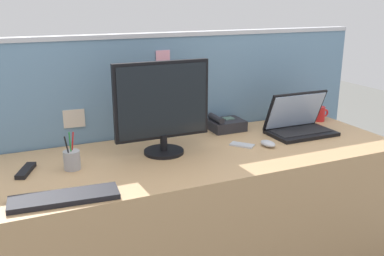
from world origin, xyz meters
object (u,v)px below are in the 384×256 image
(desktop_monitor, at_px, (162,105))
(cell_phone_silver_slab, at_px, (242,145))
(laptop, at_px, (299,123))
(computer_mouse_right_hand, at_px, (268,144))
(keyboard_main, at_px, (64,198))
(desk_phone, at_px, (226,124))
(coffee_mug, at_px, (319,114))
(pen_cup, at_px, (72,160))
(tv_remote, at_px, (26,171))

(desktop_monitor, bearing_deg, cell_phone_silver_slab, -10.30)
(laptop, bearing_deg, computer_mouse_right_hand, -156.62)
(laptop, height_order, computer_mouse_right_hand, laptop)
(keyboard_main, bearing_deg, laptop, 18.95)
(cell_phone_silver_slab, bearing_deg, desk_phone, 39.20)
(laptop, relative_size, coffee_mug, 3.31)
(desktop_monitor, xyz_separation_m, computer_mouse_right_hand, (0.55, -0.14, -0.23))
(desk_phone, relative_size, computer_mouse_right_hand, 2.01)
(desktop_monitor, xyz_separation_m, keyboard_main, (-0.55, -0.36, -0.24))
(computer_mouse_right_hand, xyz_separation_m, coffee_mug, (0.59, 0.30, 0.03))
(keyboard_main, relative_size, pen_cup, 2.32)
(keyboard_main, distance_m, tv_remote, 0.38)
(pen_cup, height_order, tv_remote, pen_cup)
(desktop_monitor, distance_m, keyboard_main, 0.70)
(desk_phone, distance_m, tv_remote, 1.17)
(desktop_monitor, xyz_separation_m, coffee_mug, (1.14, 0.16, -0.20))
(tv_remote, bearing_deg, computer_mouse_right_hand, 15.20)
(desktop_monitor, bearing_deg, coffee_mug, 7.85)
(desk_phone, relative_size, tv_remote, 1.18)
(desktop_monitor, height_order, tv_remote, desktop_monitor)
(pen_cup, bearing_deg, cell_phone_silver_slab, -2.46)
(keyboard_main, bearing_deg, coffee_mug, 21.93)
(coffee_mug, bearing_deg, laptop, -150.31)
(desk_phone, xyz_separation_m, tv_remote, (-1.15, -0.22, -0.03))
(desktop_monitor, xyz_separation_m, laptop, (0.84, -0.01, -0.19))
(desk_phone, bearing_deg, pen_cup, -164.68)
(keyboard_main, distance_m, cell_phone_silver_slab, 1.01)
(keyboard_main, relative_size, computer_mouse_right_hand, 4.22)
(cell_phone_silver_slab, bearing_deg, laptop, -30.83)
(desktop_monitor, height_order, coffee_mug, desktop_monitor)
(desktop_monitor, relative_size, tv_remote, 2.91)
(laptop, bearing_deg, pen_cup, -178.76)
(pen_cup, bearing_deg, coffee_mug, 6.97)
(laptop, relative_size, cell_phone_silver_slab, 2.99)
(pen_cup, bearing_deg, laptop, 1.24)
(desk_phone, distance_m, coffee_mug, 0.66)
(tv_remote, relative_size, coffee_mug, 1.49)
(desk_phone, relative_size, pen_cup, 1.10)
(pen_cup, bearing_deg, computer_mouse_right_hand, -5.61)
(keyboard_main, bearing_deg, pen_cup, 80.35)
(desk_phone, xyz_separation_m, keyboard_main, (-1.03, -0.58, -0.02))
(pen_cup, distance_m, coffee_mug, 1.61)
(desktop_monitor, bearing_deg, laptop, -0.72)
(keyboard_main, relative_size, tv_remote, 2.48)
(desk_phone, bearing_deg, desktop_monitor, -155.44)
(laptop, distance_m, keyboard_main, 1.43)
(computer_mouse_right_hand, height_order, tv_remote, computer_mouse_right_hand)
(coffee_mug, bearing_deg, desk_phone, 174.42)
(computer_mouse_right_hand, xyz_separation_m, cell_phone_silver_slab, (-0.12, 0.06, -0.01))
(laptop, height_order, keyboard_main, laptop)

